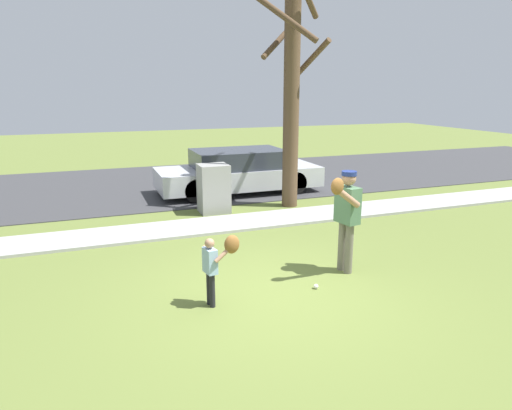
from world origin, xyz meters
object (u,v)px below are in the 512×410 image
object	(u,v)px
person_child	(216,260)
person_adult	(346,210)
baseball	(316,286)
utility_cabinet	(214,189)
parked_sedan_silver	(238,172)
street_tree_near	(292,89)

from	to	relation	value
person_child	person_adult	bearing A→B (deg)	0.57
baseball	utility_cabinet	xyz separation A→B (m)	(-0.27, 4.81, 0.55)
parked_sedan_silver	street_tree_near	bearing A→B (deg)	-68.14
person_child	utility_cabinet	bearing A→B (deg)	64.99
utility_cabinet	street_tree_near	distance (m)	3.06
person_adult	street_tree_near	size ratio (longest dim) A/B	0.31
person_adult	utility_cabinet	world-z (taller)	person_adult
street_tree_near	utility_cabinet	bearing A→B (deg)	177.52
baseball	parked_sedan_silver	world-z (taller)	parked_sedan_silver
person_adult	person_child	size ratio (longest dim) A/B	1.63
baseball	street_tree_near	size ratio (longest dim) A/B	0.01
street_tree_near	parked_sedan_silver	size ratio (longest dim) A/B	1.19
baseball	utility_cabinet	world-z (taller)	utility_cabinet
parked_sedan_silver	person_adult	bearing A→B (deg)	-92.14
person_child	parked_sedan_silver	distance (m)	7.07
person_adult	parked_sedan_silver	distance (m)	6.20
person_adult	street_tree_near	xyz separation A→B (m)	(0.99, 4.29, 1.86)
utility_cabinet	parked_sedan_silver	world-z (taller)	parked_sedan_silver
person_child	utility_cabinet	distance (m)	4.98
street_tree_near	baseball	bearing A→B (deg)	-109.99
person_child	parked_sedan_silver	bearing A→B (deg)	59.13
baseball	parked_sedan_silver	bearing A→B (deg)	81.76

